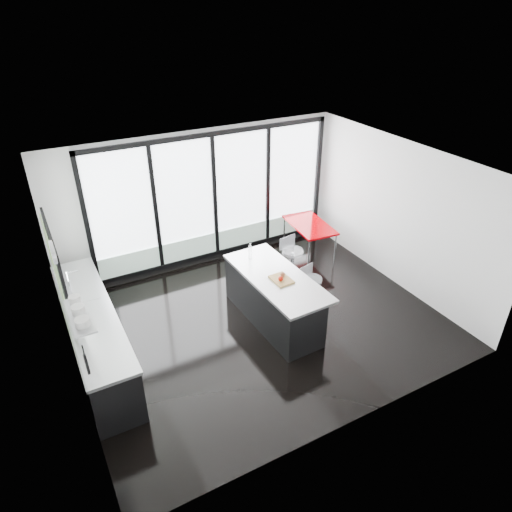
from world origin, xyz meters
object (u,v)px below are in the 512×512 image
bar_stool_far (292,267)px  red_table (309,238)px  island (273,298)px  bar_stool_near (311,294)px

bar_stool_far → red_table: (1.02, 0.92, -0.04)m
island → red_table: (1.93, 1.72, -0.11)m
island → bar_stool_near: 0.78m
island → bar_stool_far: size_ratio=2.88×
bar_stool_near → red_table: 2.12m
island → red_table: island is taller
island → red_table: 2.59m
island → bar_stool_near: island is taller
red_table → bar_stool_near: bearing=-123.1°
bar_stool_far → red_table: bearing=32.5°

